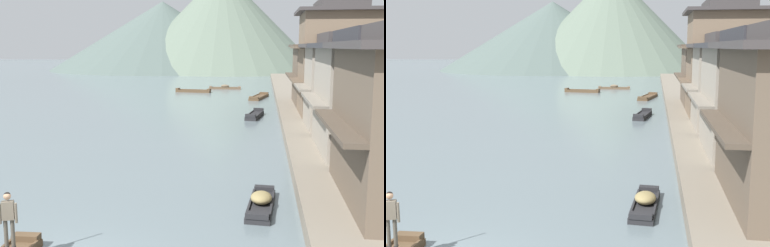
% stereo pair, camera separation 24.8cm
% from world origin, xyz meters
% --- Properties ---
extents(boatman_person, '(0.53, 0.37, 3.04)m').
position_xyz_m(boatman_person, '(-1.25, 0.55, 1.41)').
color(boatman_person, black).
rests_on(boatman_person, boat_foreground_poled).
extents(boat_moored_nearest, '(4.44, 1.11, 0.64)m').
position_xyz_m(boat_moored_nearest, '(0.31, 56.11, 0.22)').
color(boat_moored_nearest, brown).
rests_on(boat_moored_nearest, ground).
extents(boat_moored_second, '(1.55, 4.42, 0.54)m').
position_xyz_m(boat_moored_second, '(4.94, 29.33, 0.18)').
color(boat_moored_second, '#232326').
rests_on(boat_moored_second, ground).
extents(boat_moored_third, '(4.69, 1.60, 0.50)m').
position_xyz_m(boat_moored_third, '(-3.43, 50.86, 0.17)').
color(boat_moored_third, brown).
rests_on(boat_moored_third, ground).
extents(boat_moored_far, '(1.12, 3.63, 0.63)m').
position_xyz_m(boat_moored_far, '(5.62, 6.10, 0.22)').
color(boat_moored_far, '#232326').
rests_on(boat_moored_far, ground).
extents(boat_midriver_drifting, '(2.29, 5.92, 0.46)m').
position_xyz_m(boat_midriver_drifting, '(5.15, 44.63, 0.15)').
color(boat_midriver_drifting, brown).
rests_on(boat_midriver_drifting, ground).
extents(house_waterfront_second, '(6.05, 7.75, 6.14)m').
position_xyz_m(house_waterfront_second, '(10.90, 13.74, 3.64)').
color(house_waterfront_second, gray).
rests_on(house_waterfront_second, riverbank_right).
extents(house_waterfront_tall, '(5.26, 6.39, 6.14)m').
position_xyz_m(house_waterfront_tall, '(10.51, 21.34, 3.65)').
color(house_waterfront_tall, gray).
rests_on(house_waterfront_tall, riverbank_right).
extents(house_waterfront_narrow, '(6.63, 7.00, 8.74)m').
position_xyz_m(house_waterfront_narrow, '(11.19, 27.72, 4.94)').
color(house_waterfront_narrow, '#75604C').
rests_on(house_waterfront_narrow, riverbank_right).
extents(house_waterfront_far, '(5.62, 8.19, 6.14)m').
position_xyz_m(house_waterfront_far, '(10.69, 34.83, 3.64)').
color(house_waterfront_far, brown).
rests_on(house_waterfront_far, riverbank_right).
extents(hill_far_west, '(48.32, 48.32, 23.85)m').
position_xyz_m(hill_far_west, '(-4.67, 107.67, 11.93)').
color(hill_far_west, '#5B6B5B').
rests_on(hill_far_west, ground).
extents(hill_far_centre, '(56.80, 56.80, 17.14)m').
position_xyz_m(hill_far_centre, '(-20.05, 111.33, 8.57)').
color(hill_far_centre, '#4C5B56').
rests_on(hill_far_centre, ground).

